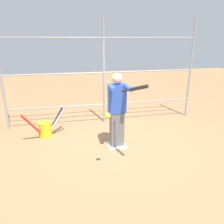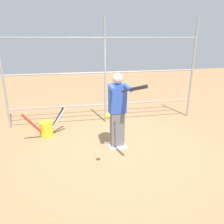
{
  "view_description": "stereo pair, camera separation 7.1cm",
  "coord_description": "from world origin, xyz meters",
  "px_view_note": "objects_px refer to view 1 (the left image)",
  "views": [
    {
      "loc": [
        1.1,
        4.51,
        2.41
      ],
      "look_at": [
        0.2,
        0.41,
        0.99
      ],
      "focal_mm": 35.0,
      "sensor_mm": 36.0,
      "label": 1
    },
    {
      "loc": [
        1.03,
        4.52,
        2.41
      ],
      "look_at": [
        0.2,
        0.41,
        0.99
      ],
      "focal_mm": 35.0,
      "sensor_mm": 36.0,
      "label": 2
    }
  ],
  "objects_px": {
    "baseball_bat_swinging": "(136,88)",
    "bat_bucket": "(46,128)",
    "softball_in_flight": "(108,116)",
    "batter": "(117,108)"
  },
  "relations": [
    {
      "from": "batter",
      "to": "softball_in_flight",
      "type": "xyz_separation_m",
      "value": [
        0.41,
        1.0,
        0.21
      ]
    },
    {
      "from": "bat_bucket",
      "to": "softball_in_flight",
      "type": "bearing_deg",
      "value": 123.05
    },
    {
      "from": "baseball_bat_swinging",
      "to": "bat_bucket",
      "type": "relative_size",
      "value": 0.76
    },
    {
      "from": "batter",
      "to": "softball_in_flight",
      "type": "distance_m",
      "value": 1.1
    },
    {
      "from": "softball_in_flight",
      "to": "bat_bucket",
      "type": "xyz_separation_m",
      "value": [
        1.25,
        -1.92,
        -0.91
      ]
    },
    {
      "from": "batter",
      "to": "softball_in_flight",
      "type": "relative_size",
      "value": 17.81
    },
    {
      "from": "batter",
      "to": "baseball_bat_swinging",
      "type": "xyz_separation_m",
      "value": [
        -0.13,
        0.89,
        0.64
      ]
    },
    {
      "from": "batter",
      "to": "bat_bucket",
      "type": "xyz_separation_m",
      "value": [
        1.66,
        -0.91,
        -0.7
      ]
    },
    {
      "from": "baseball_bat_swinging",
      "to": "bat_bucket",
      "type": "height_order",
      "value": "baseball_bat_swinging"
    },
    {
      "from": "softball_in_flight",
      "to": "bat_bucket",
      "type": "height_order",
      "value": "softball_in_flight"
    }
  ]
}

